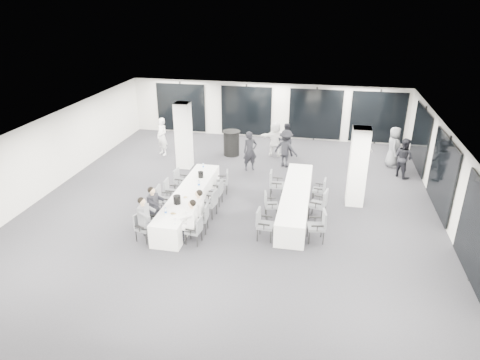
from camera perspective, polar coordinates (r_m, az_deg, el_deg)
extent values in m
cube|color=#27272C|center=(15.16, -0.95, -3.43)|extent=(14.00, 16.00, 0.02)
cube|color=white|center=(14.10, -1.02, 6.82)|extent=(14.00, 16.00, 0.02)
cube|color=beige|center=(17.38, -24.24, 3.09)|extent=(0.02, 16.00, 2.80)
cube|color=beige|center=(14.87, 26.45, -0.64)|extent=(0.02, 16.00, 2.80)
cube|color=beige|center=(22.09, 3.46, 9.24)|extent=(14.00, 0.02, 2.80)
cube|color=beige|center=(8.09, -13.83, -20.08)|extent=(14.00, 0.02, 2.80)
cube|color=black|center=(22.03, 3.43, 9.07)|extent=(13.60, 0.06, 2.50)
cube|color=black|center=(15.76, 25.36, 0.68)|extent=(0.06, 14.00, 2.50)
cube|color=white|center=(18.19, -7.53, 5.89)|extent=(0.60, 0.60, 2.80)
cube|color=white|center=(15.27, 15.44, 1.68)|extent=(0.60, 0.60, 2.80)
cube|color=white|center=(14.70, -6.82, -2.84)|extent=(0.90, 5.00, 0.75)
cube|color=white|center=(14.77, 7.41, -2.74)|extent=(0.90, 5.00, 0.75)
cylinder|color=black|center=(19.69, -1.15, 4.93)|extent=(0.72, 0.72, 1.14)
cylinder|color=black|center=(19.51, -1.16, 6.50)|extent=(0.83, 0.83, 0.02)
cube|color=#585A60|center=(13.25, -12.64, -6.27)|extent=(0.51, 0.53, 0.07)
cube|color=#585A60|center=(13.24, -13.45, -5.14)|extent=(0.15, 0.43, 0.42)
cylinder|color=black|center=(13.58, -12.73, -6.58)|extent=(0.03, 0.03, 0.38)
cylinder|color=black|center=(13.34, -13.67, -7.28)|extent=(0.03, 0.03, 0.38)
cylinder|color=black|center=(13.39, -11.45, -6.94)|extent=(0.03, 0.03, 0.38)
cylinder|color=black|center=(13.14, -12.37, -7.66)|extent=(0.03, 0.03, 0.38)
cube|color=black|center=(13.33, -12.12, -5.25)|extent=(0.31, 0.11, 0.04)
cube|color=black|center=(13.02, -13.30, -6.12)|extent=(0.31, 0.11, 0.04)
cube|color=#585A60|center=(13.84, -11.44, -4.76)|extent=(0.48, 0.49, 0.07)
cube|color=#585A60|center=(13.78, -12.35, -3.79)|extent=(0.10, 0.43, 0.43)
cylinder|color=black|center=(14.15, -11.90, -5.17)|extent=(0.03, 0.03, 0.38)
cylinder|color=black|center=(13.84, -12.32, -5.91)|extent=(0.03, 0.03, 0.38)
cylinder|color=black|center=(14.05, -10.43, -5.26)|extent=(0.03, 0.03, 0.38)
cylinder|color=black|center=(13.74, -10.83, -6.01)|extent=(0.03, 0.03, 0.38)
cube|color=black|center=(13.96, -11.24, -3.73)|extent=(0.32, 0.07, 0.04)
cube|color=black|center=(13.57, -11.76, -4.63)|extent=(0.32, 0.07, 0.04)
cube|color=#585A60|center=(14.68, -9.95, -2.72)|extent=(0.51, 0.53, 0.08)
cube|color=#585A60|center=(14.62, -10.87, -1.70)|extent=(0.10, 0.48, 0.47)
cylinder|color=black|center=(15.02, -10.42, -3.19)|extent=(0.04, 0.04, 0.42)
cylinder|color=black|center=(14.67, -10.86, -3.91)|extent=(0.04, 0.04, 0.42)
cylinder|color=black|center=(14.91, -8.91, -3.28)|extent=(0.04, 0.04, 0.42)
cylinder|color=black|center=(14.56, -9.31, -4.01)|extent=(0.04, 0.04, 0.42)
cube|color=black|center=(14.82, -9.73, -1.68)|extent=(0.35, 0.07, 0.04)
cube|color=black|center=(14.38, -10.27, -2.55)|extent=(0.35, 0.07, 0.04)
cube|color=#585A60|center=(15.29, -9.00, -1.65)|extent=(0.45, 0.47, 0.08)
cube|color=#585A60|center=(15.25, -9.81, -0.72)|extent=(0.07, 0.44, 0.44)
cylinder|color=black|center=(15.62, -9.39, -2.08)|extent=(0.03, 0.03, 0.39)
cylinder|color=black|center=(15.29, -9.84, -2.69)|extent=(0.03, 0.03, 0.39)
cylinder|color=black|center=(15.50, -8.05, -2.19)|extent=(0.03, 0.03, 0.39)
cylinder|color=black|center=(15.18, -8.48, -2.81)|extent=(0.03, 0.03, 0.39)
cube|color=black|center=(15.43, -8.76, -0.74)|extent=(0.33, 0.05, 0.04)
cube|color=black|center=(15.02, -9.32, -1.48)|extent=(0.33, 0.05, 0.04)
cube|color=#585A60|center=(16.17, -7.79, -0.18)|extent=(0.48, 0.50, 0.07)
cube|color=#585A60|center=(16.16, -8.49, 0.73)|extent=(0.11, 0.43, 0.43)
cylinder|color=black|center=(16.49, -8.04, -0.57)|extent=(0.03, 0.03, 0.38)
cylinder|color=black|center=(16.19, -8.63, -1.08)|extent=(0.03, 0.03, 0.38)
cylinder|color=black|center=(16.33, -6.88, -0.75)|extent=(0.03, 0.03, 0.38)
cylinder|color=black|center=(16.03, -7.44, -1.27)|extent=(0.03, 0.03, 0.38)
cube|color=black|center=(16.29, -7.46, 0.64)|extent=(0.32, 0.08, 0.04)
cube|color=black|center=(15.92, -8.19, 0.02)|extent=(0.32, 0.08, 0.04)
cube|color=#585A60|center=(12.87, -6.22, -6.75)|extent=(0.47, 0.48, 0.07)
cube|color=#585A60|center=(12.68, -5.43, -5.94)|extent=(0.10, 0.42, 0.42)
cylinder|color=black|center=(12.78, -5.74, -8.15)|extent=(0.03, 0.03, 0.37)
cylinder|color=black|center=(13.07, -5.11, -7.35)|extent=(0.03, 0.03, 0.37)
cylinder|color=black|center=(12.91, -7.25, -7.87)|extent=(0.03, 0.03, 0.37)
cylinder|color=black|center=(13.19, -6.59, -7.08)|extent=(0.03, 0.03, 0.37)
cube|color=black|center=(12.61, -6.66, -6.64)|extent=(0.31, 0.07, 0.04)
cube|color=black|center=(12.97, -5.85, -5.68)|extent=(0.31, 0.07, 0.04)
cube|color=#585A60|center=(13.42, -5.36, -5.14)|extent=(0.50, 0.52, 0.08)
cube|color=#585A60|center=(13.25, -4.47, -4.18)|extent=(0.09, 0.46, 0.46)
cylinder|color=black|center=(13.34, -4.65, -6.54)|extent=(0.04, 0.04, 0.41)
cylinder|color=black|center=(13.68, -4.32, -5.70)|extent=(0.04, 0.04, 0.41)
cylinder|color=black|center=(13.42, -6.34, -6.42)|extent=(0.04, 0.04, 0.41)
cylinder|color=black|center=(13.76, -5.97, -5.59)|extent=(0.04, 0.04, 0.41)
cube|color=black|center=(13.13, -5.61, -5.02)|extent=(0.34, 0.07, 0.04)
cube|color=black|center=(13.56, -5.17, -4.01)|extent=(0.34, 0.07, 0.04)
cube|color=#585A60|center=(14.29, -4.21, -3.19)|extent=(0.53, 0.54, 0.08)
cube|color=#585A60|center=(14.09, -3.41, -2.34)|extent=(0.12, 0.47, 0.46)
cylinder|color=black|center=(14.17, -3.75, -4.56)|extent=(0.04, 0.04, 0.41)
cylinder|color=black|center=(14.50, -3.14, -3.84)|extent=(0.04, 0.04, 0.41)
cylinder|color=black|center=(14.32, -5.24, -4.30)|extent=(0.04, 0.04, 0.41)
cylinder|color=black|center=(14.64, -4.61, -3.60)|extent=(0.04, 0.04, 0.41)
cube|color=black|center=(14.01, -4.63, -3.01)|extent=(0.35, 0.09, 0.04)
cube|color=black|center=(14.42, -3.84, -2.16)|extent=(0.35, 0.09, 0.04)
cube|color=#585A60|center=(15.08, -3.31, -1.74)|extent=(0.46, 0.48, 0.08)
cube|color=#585A60|center=(14.92, -2.55, -0.91)|extent=(0.08, 0.45, 0.45)
cylinder|color=black|center=(14.97, -2.79, -2.94)|extent=(0.03, 0.03, 0.40)
cylinder|color=black|center=(15.30, -2.39, -2.31)|extent=(0.03, 0.03, 0.40)
cylinder|color=black|center=(15.07, -4.21, -2.78)|extent=(0.03, 0.03, 0.40)
cylinder|color=black|center=(15.40, -3.78, -2.16)|extent=(0.03, 0.03, 0.40)
cube|color=black|center=(14.80, -3.60, -1.55)|extent=(0.33, 0.05, 0.04)
cube|color=black|center=(15.22, -3.07, -0.80)|extent=(0.33, 0.05, 0.04)
cube|color=#585A60|center=(15.96, -2.44, -0.31)|extent=(0.50, 0.52, 0.07)
cube|color=#585A60|center=(15.85, -1.72, 0.52)|extent=(0.14, 0.43, 0.43)
cylinder|color=black|center=(15.88, -1.79, -1.33)|extent=(0.03, 0.03, 0.38)
cylinder|color=black|center=(16.21, -1.74, -0.77)|extent=(0.03, 0.03, 0.38)
cylinder|color=black|center=(15.89, -3.12, -1.32)|extent=(0.03, 0.03, 0.38)
cylinder|color=black|center=(16.23, -3.05, -0.77)|extent=(0.03, 0.03, 0.38)
cube|color=black|center=(15.68, -2.49, -0.13)|extent=(0.32, 0.10, 0.04)
cube|color=black|center=(16.11, -2.41, 0.54)|extent=(0.32, 0.10, 0.04)
cube|color=#585A60|center=(13.00, 3.41, -6.06)|extent=(0.49, 0.51, 0.08)
cube|color=#585A60|center=(12.90, 2.46, -4.88)|extent=(0.08, 0.47, 0.47)
cylinder|color=black|center=(13.33, 2.69, -6.47)|extent=(0.04, 0.04, 0.42)
cylinder|color=black|center=(12.99, 2.32, -7.36)|extent=(0.04, 0.04, 0.42)
cylinder|color=black|center=(13.27, 4.43, -6.68)|extent=(0.04, 0.04, 0.42)
cylinder|color=black|center=(12.92, 4.11, -7.57)|extent=(0.04, 0.04, 0.42)
cube|color=black|center=(13.14, 3.64, -4.87)|extent=(0.35, 0.06, 0.04)
cube|color=black|center=(12.70, 3.21, -5.94)|extent=(0.35, 0.06, 0.04)
cube|color=#585A60|center=(14.27, 4.23, -3.39)|extent=(0.51, 0.53, 0.07)
cube|color=#585A60|center=(14.14, 3.43, -2.50)|extent=(0.15, 0.43, 0.43)
cylinder|color=black|center=(14.53, 3.40, -3.87)|extent=(0.03, 0.03, 0.38)
cylinder|color=black|center=(14.20, 3.51, -4.57)|extent=(0.03, 0.03, 0.38)
cylinder|color=black|center=(14.56, 4.87, -3.85)|extent=(0.03, 0.03, 0.38)
cylinder|color=black|center=(14.23, 5.01, -4.54)|extent=(0.03, 0.03, 0.38)
cube|color=black|center=(14.41, 4.17, -2.41)|extent=(0.32, 0.10, 0.04)
cube|color=black|center=(13.99, 4.33, -3.25)|extent=(0.32, 0.10, 0.04)
cube|color=#585A60|center=(15.62, 4.96, -0.68)|extent=(0.51, 0.53, 0.08)
cube|color=#585A60|center=(15.52, 4.13, 0.33)|extent=(0.09, 0.49, 0.49)
cylinder|color=black|center=(15.93, 4.22, -1.18)|extent=(0.04, 0.04, 0.43)
cylinder|color=black|center=(15.55, 4.09, -1.83)|extent=(0.04, 0.04, 0.43)
cylinder|color=black|center=(15.91, 5.74, -1.27)|extent=(0.04, 0.04, 0.43)
cylinder|color=black|center=(15.53, 5.65, -1.93)|extent=(0.04, 0.04, 0.43)
cube|color=black|center=(15.79, 5.05, 0.30)|extent=(0.36, 0.06, 0.04)
cube|color=black|center=(15.31, 4.91, -0.48)|extent=(0.36, 0.06, 0.04)
cube|color=#585A60|center=(13.07, 10.09, -6.18)|extent=(0.56, 0.58, 0.08)
cube|color=#585A60|center=(12.97, 11.19, -5.09)|extent=(0.14, 0.49, 0.48)
cylinder|color=black|center=(13.05, 11.05, -7.62)|extent=(0.04, 0.04, 0.43)
cylinder|color=black|center=(13.41, 10.79, -6.68)|extent=(0.04, 0.04, 0.43)
cylinder|color=black|center=(12.99, 9.20, -7.62)|extent=(0.04, 0.04, 0.43)
cylinder|color=black|center=(13.35, 9.00, -6.69)|extent=(0.04, 0.04, 0.43)
cube|color=black|center=(12.76, 10.29, -6.07)|extent=(0.36, 0.10, 0.04)
cube|color=black|center=(13.21, 10.00, -4.94)|extent=(0.36, 0.10, 0.04)
cube|color=#585A60|center=(14.34, 10.30, -3.28)|extent=(0.61, 0.62, 0.09)
cube|color=#585A60|center=(14.17, 11.32, -2.39)|extent=(0.18, 0.50, 0.50)
cylinder|color=black|center=(14.23, 10.84, -4.76)|extent=(0.04, 0.04, 0.45)
cylinder|color=black|center=(14.61, 11.27, -4.01)|extent=(0.04, 0.04, 0.45)
cylinder|color=black|center=(14.32, 9.15, -4.44)|extent=(0.04, 0.04, 0.45)
cylinder|color=black|center=(14.70, 9.62, -3.70)|extent=(0.04, 0.04, 0.45)
cube|color=black|center=(14.02, 10.06, -3.07)|extent=(0.37, 0.13, 0.04)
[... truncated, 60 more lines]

